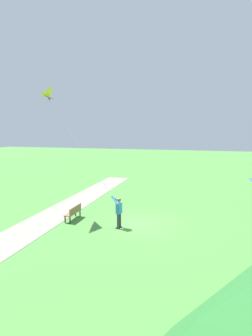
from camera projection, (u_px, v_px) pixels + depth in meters
The scene contains 5 objects.
ground_plane at pixel (142, 224), 15.36m from camera, with size 120.00×120.00×0.00m, color #4C8E3D.
walkway_path at pixel (36, 225), 15.08m from camera, with size 2.40×32.00×0.02m, color gray.
person_kite_flyer at pixel (119, 210), 14.55m from camera, with size 0.62×0.52×1.83m.
flying_kite at pixel (52, 94), 15.49m from camera, with size 4.40×1.45×6.36m.
park_bench_near_walkway at pixel (74, 212), 15.99m from camera, with size 0.45×1.50×0.88m.
Camera 1 is at (-3.20, 14.42, 5.47)m, focal length 27.75 mm.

